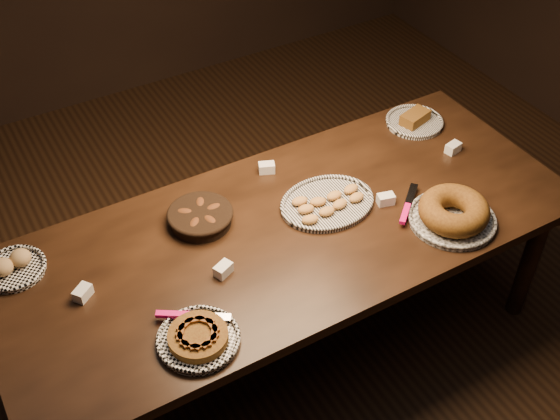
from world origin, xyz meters
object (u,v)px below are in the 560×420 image
buffet_table (289,242)px  madeleine_platter (327,203)px  apple_tart_plate (198,338)px  bundt_cake_plate (453,213)px

buffet_table → madeleine_platter: size_ratio=5.91×
apple_tart_plate → bundt_cake_plate: 1.15m
apple_tart_plate → bundt_cake_plate: (1.15, 0.03, 0.03)m
buffet_table → apple_tart_plate: (-0.56, -0.33, 0.09)m
madeleine_platter → bundt_cake_plate: size_ratio=0.93×
buffet_table → bundt_cake_plate: bearing=-26.3°
apple_tart_plate → bundt_cake_plate: bundt_cake_plate is taller
apple_tart_plate → madeleine_platter: (0.77, 0.37, -0.00)m
bundt_cake_plate → apple_tart_plate: bearing=165.4°
buffet_table → bundt_cake_plate: (0.60, -0.29, 0.12)m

